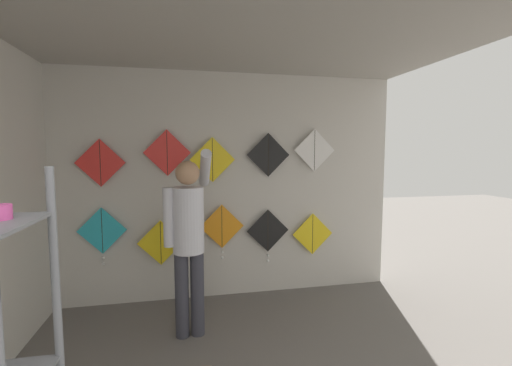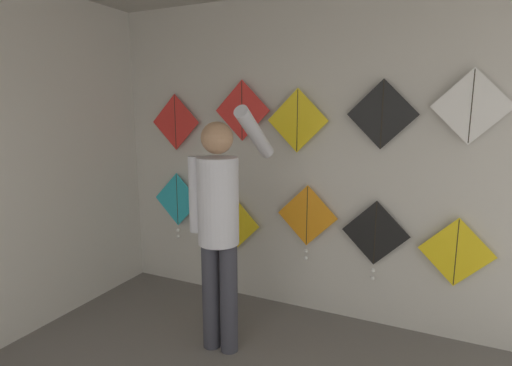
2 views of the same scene
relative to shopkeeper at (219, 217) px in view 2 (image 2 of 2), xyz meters
name	(u,v)px [view 2 (image 2 of 2)]	position (x,y,z in m)	size (l,w,h in m)	color
back_panel	(306,159)	(0.36, 0.91, 0.35)	(4.60, 0.06, 2.80)	beige
shopkeeper	(219,217)	(0.00, 0.00, 0.00)	(0.47, 0.66, 1.87)	#383842
kite_0	(177,202)	(-0.98, 0.82, -0.15)	(0.55, 0.04, 0.69)	#28B2C6
kite_1	(234,224)	(-0.33, 0.82, -0.31)	(0.55, 0.01, 0.55)	yellow
kite_2	(307,218)	(0.41, 0.82, -0.17)	(0.55, 0.04, 0.69)	orange
kite_3	(375,236)	(1.00, 0.82, -0.25)	(0.55, 0.04, 0.69)	black
kite_4	(456,252)	(1.61, 0.82, -0.30)	(0.55, 0.01, 0.55)	yellow
kite_5	(175,122)	(-0.97, 0.82, 0.66)	(0.55, 0.01, 0.55)	red
kite_6	(242,111)	(-0.22, 0.82, 0.77)	(0.55, 0.01, 0.55)	red
kite_7	(297,121)	(0.31, 0.82, 0.69)	(0.55, 0.01, 0.55)	yellow
kite_8	(382,114)	(1.01, 0.82, 0.74)	(0.55, 0.01, 0.55)	black
kite_9	(472,107)	(1.62, 0.82, 0.80)	(0.55, 0.01, 0.55)	white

